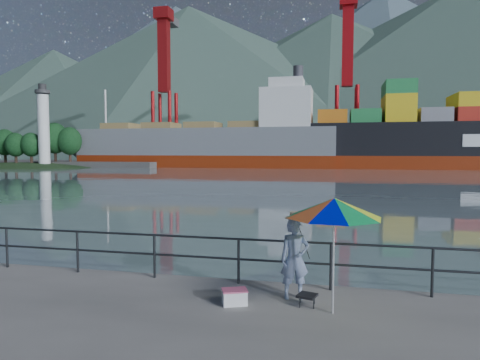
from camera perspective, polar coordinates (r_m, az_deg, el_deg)
name	(u,v)px	position (r m, az deg, el deg)	size (l,w,h in m)	color
harbor_water	(326,160)	(137.44, 11.43, 2.69)	(500.00, 280.00, 0.00)	slate
far_dock	(368,163)	(100.66, 16.65, 2.15)	(200.00, 40.00, 0.40)	#514F4C
guardrail	(196,258)	(9.89, -5.95, -10.29)	(22.00, 0.06, 1.03)	#2D3033
mountains	(416,80)	(220.49, 22.41, 12.20)	(600.00, 332.80, 80.00)	#385147
lighthouse_islet	(21,165)	(90.49, -27.22, 1.85)	(48.00, 26.40, 19.20)	#263F1E
fisherman	(295,259)	(8.72, 7.31, -10.38)	(0.58, 0.38, 1.60)	navy
beach_umbrella	(334,208)	(7.83, 12.45, -3.67)	(2.14, 2.14, 2.11)	white
folding_stool	(307,300)	(8.54, 8.93, -15.49)	(0.42, 0.42, 0.22)	black
cooler_bag	(235,298)	(8.50, -0.73, -15.41)	(0.46, 0.31, 0.26)	white
fishing_rod	(304,281)	(10.02, 8.48, -13.22)	(0.02, 0.02, 2.00)	black
bulk_carrier	(214,144)	(81.31, -3.46, 4.84)	(49.02, 8.48, 14.50)	maroon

